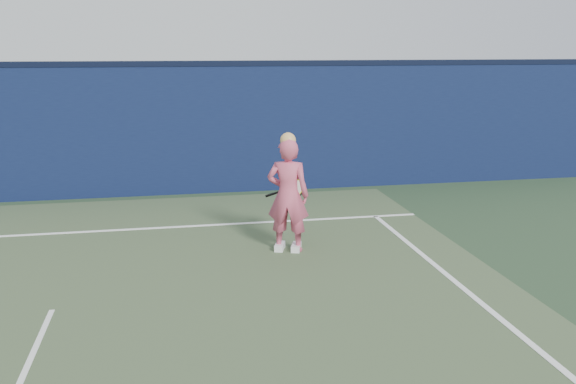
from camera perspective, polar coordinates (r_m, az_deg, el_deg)
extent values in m
plane|color=#294027|center=(6.52, -22.74, -13.83)|extent=(80.00, 80.00, 0.00)
cube|color=#0C1537|center=(12.37, -17.34, 5.32)|extent=(24.00, 0.40, 2.50)
cube|color=black|center=(12.26, -17.77, 11.33)|extent=(24.00, 0.42, 0.10)
imported|color=#CB4F6C|center=(8.62, 0.00, -0.33)|extent=(0.69, 0.56, 1.64)
sphere|color=#DDAD63|center=(8.47, 0.00, 4.85)|extent=(0.22, 0.22, 0.22)
cube|color=white|center=(8.82, 0.78, -5.20)|extent=(0.20, 0.30, 0.10)
cube|color=white|center=(8.85, -0.77, -5.13)|extent=(0.20, 0.30, 0.10)
torus|color=black|center=(9.09, 0.64, 0.42)|extent=(0.33, 0.14, 0.32)
torus|color=yellow|center=(9.09, 0.64, 0.42)|extent=(0.27, 0.10, 0.27)
cylinder|color=beige|center=(9.09, 0.64, 0.42)|extent=(0.26, 0.09, 0.26)
cylinder|color=black|center=(9.09, -0.88, -0.01)|extent=(0.30, 0.06, 0.11)
cylinder|color=black|center=(9.09, -1.74, -0.28)|extent=(0.13, 0.05, 0.07)
cube|color=white|center=(10.19, -18.33, -3.55)|extent=(11.00, 0.08, 0.01)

